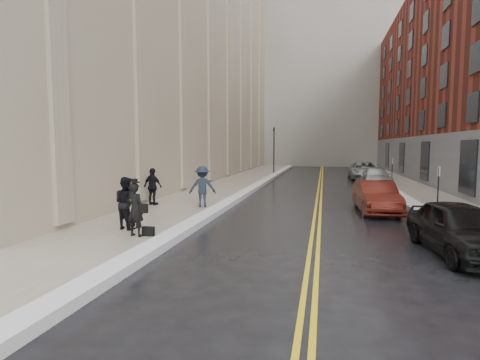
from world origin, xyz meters
The scene contains 21 objects.
ground centered at (0.00, 0.00, 0.00)m, with size 160.00×160.00×0.00m, color black.
sidewalk_left centered at (-4.50, 16.00, 0.07)m, with size 4.00×64.00×0.15m, color gray.
sidewalk_right centered at (9.00, 16.00, 0.07)m, with size 3.00×64.00×0.15m, color gray.
lane_stripe_a centered at (2.38, 16.00, 0.00)m, with size 0.12×64.00×0.01m, color gold.
lane_stripe_b centered at (2.62, 16.00, 0.00)m, with size 0.12×64.00×0.01m, color gold.
snow_ridge_left centered at (-2.20, 16.00, 0.13)m, with size 0.70×60.80×0.26m, color silver.
snow_ridge_right centered at (7.15, 16.00, 0.15)m, with size 0.85×60.80×0.30m, color silver.
tower_far_center centered at (1.00, 56.00, 26.00)m, with size 28.00×16.00×52.00m, color gray.
tower_far_right centered at (14.00, 66.00, 22.00)m, with size 22.00×18.00×44.00m, color slate.
tower_far_left centered at (-12.00, 72.00, 30.00)m, with size 22.00×18.00×60.00m, color slate.
traffic_signal centered at (-2.60, 30.00, 3.08)m, with size 0.18×0.15×5.20m.
parking_sign_near centered at (7.90, 8.00, 1.36)m, with size 0.06×0.35×2.23m.
parking_sign_far centered at (7.90, 20.00, 1.36)m, with size 0.06×0.35×2.23m.
car_black centered at (6.63, 1.11, 0.78)m, with size 1.84×4.57×1.56m, color black.
car_maroon centered at (5.20, 7.93, 0.76)m, with size 1.60×4.59×1.51m, color #47130C.
car_silver_near centered at (6.80, 20.53, 0.71)m, with size 2.00×4.91×1.43m, color #B4B7BC.
car_silver_far centered at (6.51, 26.59, 0.82)m, with size 2.72×5.90×1.64m, color #9FA2A7.
pedestrian_main centered at (-3.36, 0.57, 1.05)m, with size 0.66×0.43×1.80m, color black.
pedestrian_a centered at (-4.23, 1.52, 1.10)m, with size 0.93×0.72×1.91m, color black.
pedestrian_b centered at (-3.08, 6.80, 1.16)m, with size 1.31×0.75×2.03m, color #1A222E.
pedestrian_c centered at (-5.75, 6.84, 1.10)m, with size 1.11×0.46×1.90m, color black.
Camera 1 is at (2.74, -10.67, 3.16)m, focal length 28.00 mm.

